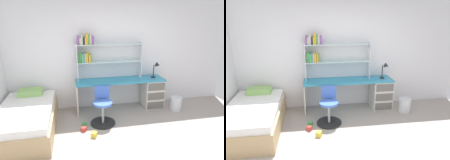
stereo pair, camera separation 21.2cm
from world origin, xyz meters
TOP-DOWN VIEW (x-y plane):
  - room_shell at (-1.19, 1.17)m, footprint 5.93×5.43m
  - desk at (0.67, 1.93)m, footprint 2.09×0.52m
  - bookshelf_hutch at (-0.38, 2.07)m, footprint 1.52×0.22m
  - desk_lamp at (0.99, 1.91)m, footprint 0.20×0.16m
  - swivel_chair at (-0.43, 1.32)m, footprint 0.52×0.52m
  - bed_platform at (-1.92, 1.30)m, footprint 1.05×1.82m
  - waste_bin at (1.39, 1.58)m, footprint 0.28×0.28m
  - toy_block_red_0 at (-0.84, 1.07)m, footprint 0.12×0.12m
  - toy_block_green_1 at (-0.82, 1.25)m, footprint 0.11×0.11m
  - toy_block_yellow_3 at (-0.67, 0.83)m, footprint 0.13×0.13m

SIDE VIEW (x-z plane):
  - toy_block_green_1 at x=-0.82m, z-range 0.00..0.08m
  - toy_block_red_0 at x=-0.84m, z-range 0.00..0.09m
  - toy_block_yellow_3 at x=-0.67m, z-range 0.00..0.10m
  - waste_bin at x=1.39m, z-range 0.00..0.33m
  - bed_platform at x=-1.92m, z-range -0.06..0.58m
  - swivel_chair at x=-0.43m, z-range -0.08..0.70m
  - desk at x=0.67m, z-range 0.05..0.80m
  - desk_lamp at x=0.99m, z-range 0.81..1.19m
  - room_shell at x=-1.19m, z-range 0.00..2.55m
  - bookshelf_hutch at x=-0.38m, z-range 0.84..1.90m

